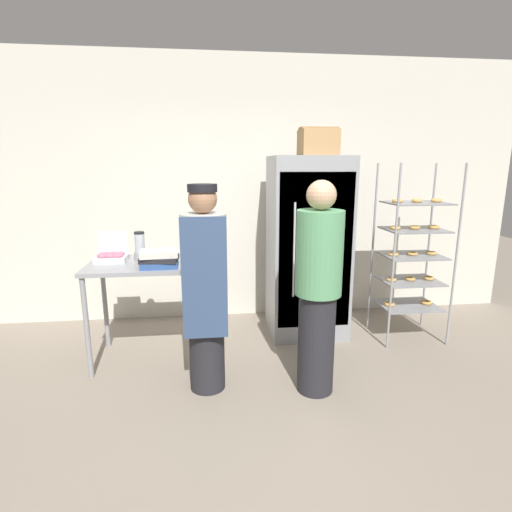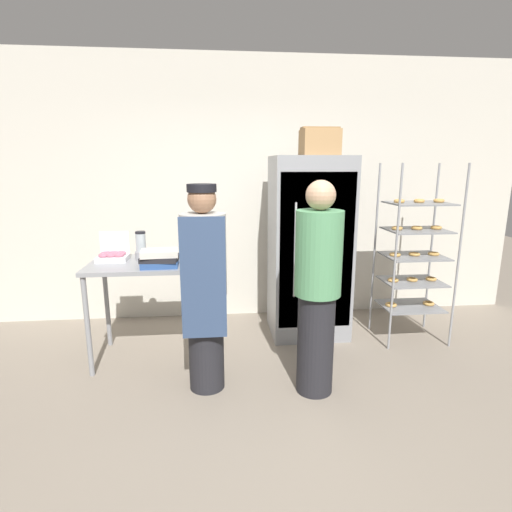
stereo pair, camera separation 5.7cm
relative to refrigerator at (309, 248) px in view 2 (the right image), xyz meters
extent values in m
plane|color=gray|center=(-0.56, -1.56, -0.93)|extent=(14.00, 14.00, 0.00)
cube|color=silver|center=(-0.56, 0.66, 0.55)|extent=(6.40, 0.12, 2.96)
cube|color=gray|center=(0.00, 0.01, 0.00)|extent=(0.79, 0.67, 1.86)
cube|color=gray|center=(0.00, -0.32, 0.02)|extent=(0.73, 0.02, 1.53)
cylinder|color=silver|center=(-0.22, -0.35, 0.05)|extent=(0.02, 0.02, 0.92)
cylinder|color=#93969B|center=(0.71, -0.51, -0.04)|extent=(0.02, 0.02, 1.79)
cylinder|color=#93969B|center=(1.34, -0.51, -0.04)|extent=(0.02, 0.02, 1.79)
cylinder|color=#93969B|center=(0.71, -0.01, -0.04)|extent=(0.02, 0.02, 1.79)
cylinder|color=#93969B|center=(1.34, -0.01, -0.04)|extent=(0.02, 0.02, 1.79)
cube|color=gray|center=(1.02, -0.26, -0.59)|extent=(0.58, 0.46, 0.01)
torus|color=#DBA351|center=(0.82, -0.26, -0.56)|extent=(0.12, 0.12, 0.03)
torus|color=#DBA351|center=(1.23, -0.26, -0.56)|extent=(0.12, 0.12, 0.03)
cube|color=gray|center=(1.02, -0.26, -0.32)|extent=(0.58, 0.46, 0.01)
torus|color=#DBA351|center=(0.82, -0.26, -0.30)|extent=(0.11, 0.11, 0.03)
torus|color=#DBA351|center=(1.02, -0.26, -0.30)|extent=(0.11, 0.11, 0.03)
torus|color=#DBA351|center=(1.23, -0.26, -0.30)|extent=(0.11, 0.11, 0.03)
cube|color=gray|center=(1.02, -0.26, -0.06)|extent=(0.58, 0.46, 0.01)
torus|color=#DBA351|center=(0.82, -0.26, -0.03)|extent=(0.11, 0.11, 0.03)
torus|color=#DBA351|center=(1.02, -0.26, -0.03)|extent=(0.11, 0.11, 0.03)
torus|color=#DBA351|center=(1.23, -0.26, -0.03)|extent=(0.11, 0.11, 0.03)
cube|color=gray|center=(1.02, -0.26, 0.21)|extent=(0.58, 0.46, 0.01)
torus|color=#DBA351|center=(0.82, -0.26, 0.23)|extent=(0.11, 0.11, 0.03)
torus|color=#DBA351|center=(1.02, -0.26, 0.23)|extent=(0.11, 0.11, 0.03)
torus|color=#DBA351|center=(1.23, -0.26, 0.23)|extent=(0.11, 0.11, 0.03)
cube|color=gray|center=(1.02, -0.26, 0.48)|extent=(0.58, 0.46, 0.01)
torus|color=#DBA351|center=(0.82, -0.26, 0.50)|extent=(0.10, 0.10, 0.03)
torus|color=#DBA351|center=(1.02, -0.26, 0.50)|extent=(0.10, 0.10, 0.03)
torus|color=#DBA351|center=(1.23, -0.26, 0.50)|extent=(0.10, 0.10, 0.03)
cube|color=gray|center=(-1.53, -0.44, -0.03)|extent=(1.12, 0.69, 0.04)
cylinder|color=gray|center=(-2.05, -0.75, -0.49)|extent=(0.04, 0.04, 0.89)
cylinder|color=gray|center=(-1.01, -0.75, -0.49)|extent=(0.04, 0.04, 0.89)
cylinder|color=gray|center=(-2.05, -0.14, -0.49)|extent=(0.04, 0.04, 0.89)
cylinder|color=gray|center=(-1.01, -0.14, -0.49)|extent=(0.04, 0.04, 0.89)
cube|color=white|center=(-1.90, -0.38, 0.02)|extent=(0.27, 0.21, 0.05)
cube|color=white|center=(-1.90, -0.27, 0.15)|extent=(0.26, 0.01, 0.21)
torus|color=#C66B84|center=(-1.97, -0.41, 0.06)|extent=(0.09, 0.09, 0.03)
torus|color=#C66B84|center=(-1.90, -0.41, 0.06)|extent=(0.09, 0.09, 0.03)
torus|color=#C66B84|center=(-1.83, -0.41, 0.06)|extent=(0.09, 0.09, 0.03)
torus|color=#C66B84|center=(-1.97, -0.34, 0.06)|extent=(0.09, 0.09, 0.03)
torus|color=#C66B84|center=(-1.90, -0.34, 0.06)|extent=(0.09, 0.09, 0.03)
torus|color=#C66B84|center=(-1.83, -0.34, 0.06)|extent=(0.09, 0.09, 0.03)
cylinder|color=#99999E|center=(-1.65, -0.34, 0.03)|extent=(0.11, 0.11, 0.08)
cylinder|color=#B2BCC1|center=(-1.65, -0.34, 0.15)|extent=(0.09, 0.09, 0.17)
cylinder|color=black|center=(-1.65, -0.34, 0.25)|extent=(0.09, 0.09, 0.02)
cube|color=#2D5193|center=(-1.45, -0.62, 0.02)|extent=(0.32, 0.24, 0.05)
cube|color=#232328|center=(-1.45, -0.62, 0.06)|extent=(0.32, 0.25, 0.04)
cube|color=silver|center=(-1.45, -0.62, 0.11)|extent=(0.33, 0.26, 0.05)
cube|color=#A87F51|center=(0.06, -0.08, 1.05)|extent=(0.36, 0.30, 0.25)
cube|color=#977249|center=(0.06, -0.08, 1.19)|extent=(0.36, 0.16, 0.02)
cylinder|color=#232328|center=(-1.06, -1.02, -0.54)|extent=(0.28, 0.28, 0.79)
cylinder|color=beige|center=(-1.06, -1.02, 0.18)|extent=(0.35, 0.35, 0.63)
sphere|color=#9E7051|center=(-1.06, -1.02, 0.60)|extent=(0.21, 0.21, 0.21)
cube|color=#33476B|center=(-1.06, -1.21, 0.04)|extent=(0.33, 0.02, 0.91)
cylinder|color=black|center=(-1.06, -1.02, 0.68)|extent=(0.22, 0.22, 0.06)
cylinder|color=#232328|center=(-0.20, -1.16, -0.53)|extent=(0.29, 0.29, 0.81)
cylinder|color=#569966|center=(-0.20, -1.16, 0.20)|extent=(0.35, 0.35, 0.64)
sphere|color=tan|center=(-0.20, -1.16, 0.63)|extent=(0.22, 0.22, 0.22)
camera|label=1|loc=(-1.01, -4.00, 0.84)|focal=28.00mm
camera|label=2|loc=(-0.95, -4.00, 0.84)|focal=28.00mm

